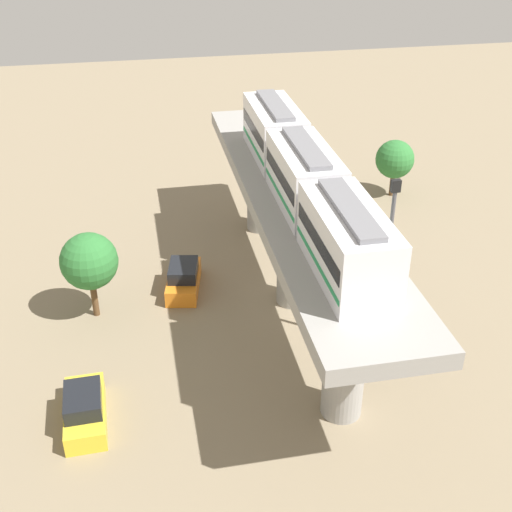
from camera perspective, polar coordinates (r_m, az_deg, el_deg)
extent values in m
plane|color=#84755B|center=(38.92, 3.18, -3.86)|extent=(120.00, 120.00, 0.00)
cylinder|color=#999691|center=(45.39, 0.42, 5.95)|extent=(1.90, 1.90, 6.22)
cylinder|color=#999691|center=(37.27, 3.31, 0.10)|extent=(1.90, 1.90, 6.22)
cylinder|color=#999691|center=(29.89, 7.73, -8.82)|extent=(1.90, 1.90, 6.22)
cube|color=#999691|center=(35.63, 3.47, 4.98)|extent=(5.20, 28.85, 0.80)
cube|color=white|center=(39.76, 1.62, 10.74)|extent=(2.60, 6.60, 3.00)
cube|color=black|center=(39.67, 1.63, 11.08)|extent=(2.64, 6.07, 0.70)
cube|color=#1E8C4C|center=(40.01, 1.60, 9.72)|extent=(2.64, 6.34, 0.24)
cube|color=slate|center=(39.24, 1.66, 12.96)|extent=(1.10, 5.61, 0.24)
cube|color=white|center=(33.48, 4.23, 6.80)|extent=(2.60, 6.60, 3.00)
cube|color=black|center=(33.39, 4.25, 7.19)|extent=(2.64, 6.07, 0.70)
cube|color=#1E8C4C|center=(33.79, 4.18, 5.63)|extent=(2.64, 6.34, 0.24)
cube|color=slate|center=(32.87, 4.34, 9.39)|extent=(1.10, 5.61, 0.24)
cube|color=white|center=(27.54, 7.93, 1.08)|extent=(2.60, 6.60, 3.00)
cube|color=black|center=(27.42, 7.97, 1.54)|extent=(2.64, 6.07, 0.70)
cube|color=#1E8C4C|center=(27.91, 7.83, -0.26)|extent=(2.64, 6.34, 0.24)
cube|color=slate|center=(26.80, 8.18, 4.11)|extent=(1.10, 5.61, 0.24)
cube|color=yellow|center=(31.84, -14.58, -13.00)|extent=(1.93, 4.25, 1.00)
cube|color=black|center=(31.14, -14.79, -12.00)|extent=(1.71, 2.35, 0.76)
cube|color=orange|center=(39.92, -6.28, -2.20)|extent=(2.57, 4.47, 1.00)
cube|color=black|center=(39.33, -6.33, -1.23)|extent=(2.05, 2.57, 0.76)
cylinder|color=brown|center=(38.05, -13.87, -3.29)|extent=(0.36, 0.36, 2.67)
sphere|color=#2D7233|center=(36.91, -14.28, -0.44)|extent=(3.17, 3.17, 3.17)
cylinder|color=brown|center=(52.29, 11.73, 6.29)|extent=(0.36, 0.36, 2.19)
sphere|color=#2D7233|center=(51.57, 11.95, 8.22)|extent=(2.93, 2.93, 2.93)
cylinder|color=#4C4C51|center=(33.42, 11.16, -1.55)|extent=(0.20, 0.20, 9.02)
cube|color=black|center=(31.20, 12.03, 5.98)|extent=(0.44, 0.28, 0.60)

